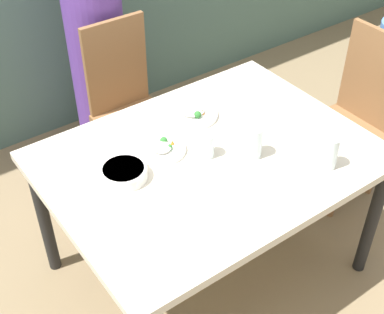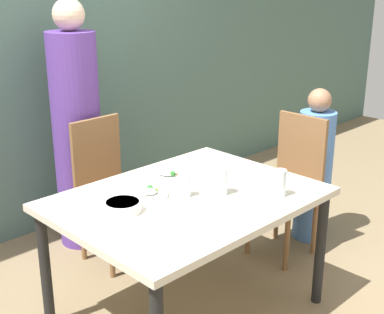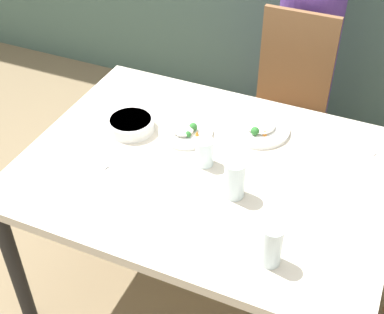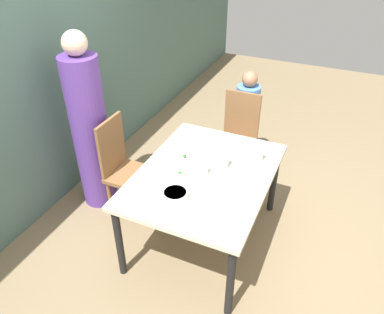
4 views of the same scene
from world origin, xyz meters
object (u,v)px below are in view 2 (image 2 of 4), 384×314
at_px(chair_adult_spot, 107,188).
at_px(glass_water_tall, 185,186).
at_px(person_child, 314,171).
at_px(bowl_curry, 123,206).
at_px(chair_child_spot, 291,184).
at_px(person_adult, 77,136).
at_px(plate_rice_adult, 167,175).

xyz_separation_m(chair_adult_spot, glass_water_tall, (-0.10, -0.87, 0.29)).
distance_m(person_child, bowl_curry, 1.73).
relative_size(chair_adult_spot, glass_water_tall, 8.85).
distance_m(chair_child_spot, glass_water_tall, 1.10).
bearing_deg(glass_water_tall, bowl_curry, 167.50).
height_order(bowl_curry, glass_water_tall, glass_water_tall).
height_order(chair_adult_spot, person_adult, person_adult).
bearing_deg(bowl_curry, person_adult, 67.46).
height_order(person_adult, glass_water_tall, person_adult).
height_order(bowl_curry, plate_rice_adult, same).
distance_m(person_child, glass_water_tall, 1.38).
xyz_separation_m(chair_adult_spot, plate_rice_adult, (0.02, -0.59, 0.25)).
height_order(person_adult, bowl_curry, person_adult).
distance_m(person_child, plate_rice_adult, 1.27).
relative_size(chair_adult_spot, person_adult, 0.56).
bearing_deg(chair_child_spot, glass_water_tall, -87.81).
xyz_separation_m(chair_child_spot, plate_rice_adult, (-0.93, 0.24, 0.25)).
relative_size(chair_child_spot, bowl_curry, 5.06).
relative_size(chair_child_spot, glass_water_tall, 8.85).
distance_m(chair_child_spot, person_adult, 1.53).
xyz_separation_m(chair_child_spot, glass_water_tall, (-1.06, -0.04, 0.29)).
xyz_separation_m(person_child, glass_water_tall, (-1.35, -0.04, 0.28)).
bearing_deg(chair_adult_spot, chair_child_spot, -40.80).
height_order(chair_adult_spot, person_child, person_child).
bearing_deg(plate_rice_adult, person_adult, 91.45).
distance_m(person_adult, plate_rice_adult, 0.92).
bearing_deg(glass_water_tall, person_child, 1.72).
height_order(person_adult, person_child, person_adult).
relative_size(person_adult, person_child, 1.53).
height_order(person_child, plate_rice_adult, person_child).
bearing_deg(plate_rice_adult, bowl_curry, -157.65).
bearing_deg(glass_water_tall, chair_adult_spot, 83.22).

